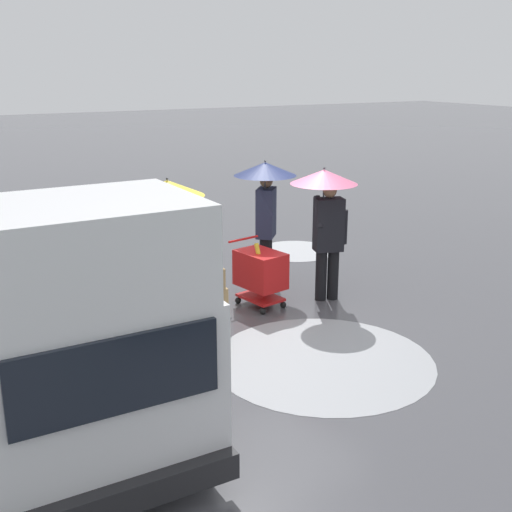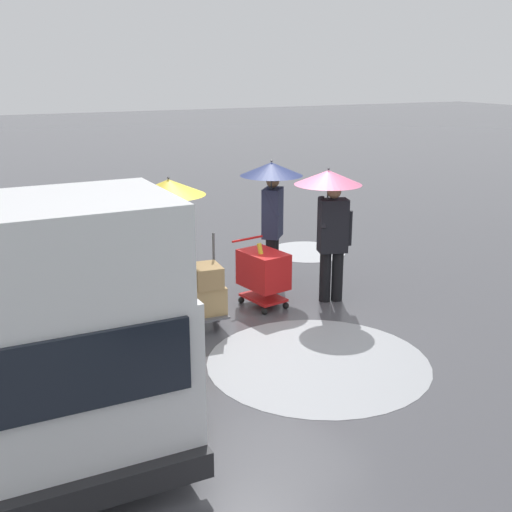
{
  "view_description": "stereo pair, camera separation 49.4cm",
  "coord_description": "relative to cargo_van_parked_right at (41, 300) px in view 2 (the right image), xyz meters",
  "views": [
    {
      "loc": [
        4.65,
        8.0,
        3.64
      ],
      "look_at": [
        0.42,
        0.34,
        1.05
      ],
      "focal_mm": 45.37,
      "sensor_mm": 36.0,
      "label": 1
    },
    {
      "loc": [
        4.22,
        8.23,
        3.64
      ],
      "look_at": [
        0.42,
        0.34,
        1.05
      ],
      "focal_mm": 45.37,
      "sensor_mm": 36.0,
      "label": 2
    }
  ],
  "objects": [
    {
      "name": "ground_plane",
      "position": [
        -3.46,
        -1.25,
        -1.18
      ],
      "size": [
        90.0,
        90.0,
        0.0
      ],
      "primitive_type": "plane",
      "color": "#4C4C51"
    },
    {
      "name": "slush_patch_near_cluster",
      "position": [
        -3.22,
        0.55,
        -1.18
      ],
      "size": [
        2.85,
        2.85,
        0.01
      ],
      "primitive_type": "cylinder",
      "color": "#999BA0",
      "rests_on": "ground"
    },
    {
      "name": "slush_patch_under_van",
      "position": [
        -5.64,
        -3.94,
        -1.18
      ],
      "size": [
        1.57,
        1.57,
        0.01
      ],
      "primitive_type": "cylinder",
      "color": "#ADAFB5",
      "rests_on": "ground"
    },
    {
      "name": "cargo_van_parked_right",
      "position": [
        0.0,
        0.0,
        0.0
      ],
      "size": [
        2.26,
        5.37,
        2.6
      ],
      "color": "white",
      "rests_on": "ground"
    },
    {
      "name": "shopping_cart_vendor",
      "position": [
        -3.48,
        -1.57,
        -0.61
      ],
      "size": [
        0.7,
        0.91,
        1.04
      ],
      "color": "red",
      "rests_on": "ground"
    },
    {
      "name": "hand_dolly_boxes",
      "position": [
        -2.38,
        -1.15,
        -0.64
      ],
      "size": [
        0.54,
        0.72,
        1.32
      ],
      "color": "#515156",
      "rests_on": "ground"
    },
    {
      "name": "pedestrian_pink_side",
      "position": [
        -1.98,
        -1.59,
        0.39
      ],
      "size": [
        1.04,
        1.04,
        2.15
      ],
      "color": "black",
      "rests_on": "ground"
    },
    {
      "name": "pedestrian_black_side",
      "position": [
        -4.52,
        -1.34,
        0.39
      ],
      "size": [
        1.04,
        1.04,
        2.15
      ],
      "color": "black",
      "rests_on": "ground"
    },
    {
      "name": "pedestrian_white_side",
      "position": [
        -4.1,
        -2.49,
        0.41
      ],
      "size": [
        1.04,
        1.04,
        2.15
      ],
      "color": "black",
      "rests_on": "ground"
    }
  ]
}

